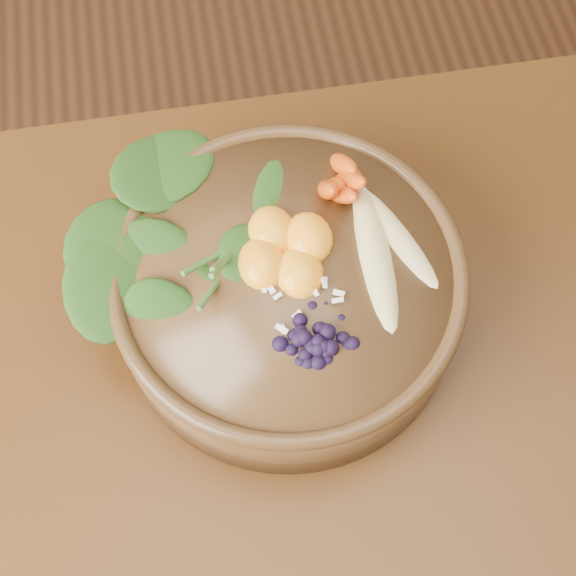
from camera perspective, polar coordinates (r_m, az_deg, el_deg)
name	(u,v)px	position (r m, az deg, el deg)	size (l,w,h in m)	color
ground	(443,559)	(1.51, 10.98, -18.37)	(4.00, 4.00, 0.00)	#381E0F
dining_table	(555,470)	(0.88, 18.45, -12.16)	(1.60, 0.90, 0.75)	#331C0C
stoneware_bowl	(288,293)	(0.76, 0.00, -0.34)	(0.32, 0.32, 0.09)	#4F351D
kale_heap	(216,206)	(0.72, -5.12, 5.83)	(0.21, 0.19, 0.05)	#264A18
carrot_cluster	(328,152)	(0.73, 2.89, 9.66)	(0.07, 0.07, 0.09)	#E74D13
banana_halves	(388,238)	(0.72, 7.16, 3.58)	(0.09, 0.18, 0.03)	#E0CC84
mandarin_cluster	(285,242)	(0.71, -0.20, 3.28)	(0.09, 0.10, 0.04)	orange
blueberry_pile	(311,328)	(0.67, 1.61, -2.83)	(0.15, 0.11, 0.04)	black
coconut_flakes	(296,291)	(0.70, 0.60, -0.18)	(0.10, 0.08, 0.01)	white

